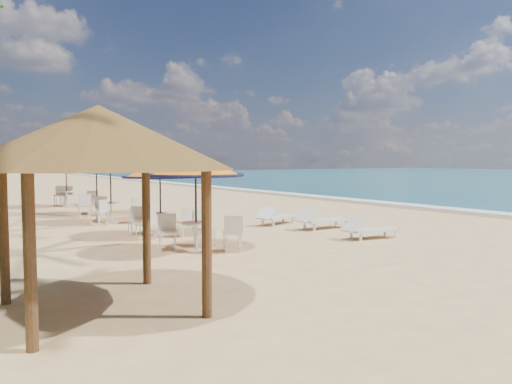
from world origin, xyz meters
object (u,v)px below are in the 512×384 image
at_px(station_1, 159,179).
at_px(lounger_near, 368,229).
at_px(palapa, 99,139).
at_px(station_2, 111,173).
at_px(lounger_mid, 321,219).
at_px(station_3, 95,167).
at_px(station_0, 197,178).
at_px(lounger_far, 275,216).
at_px(station_4, 65,165).

relative_size(station_1, lounger_near, 1.29).
xyz_separation_m(station_1, palapa, (-3.63, -6.46, 0.88)).
xyz_separation_m(station_2, lounger_mid, (5.22, -5.50, -1.47)).
distance_m(station_2, palapa, 10.99).
bearing_deg(station_3, lounger_mid, -59.04).
bearing_deg(station_2, palapa, -108.09).
height_order(station_0, lounger_mid, station_0).
height_order(lounger_mid, lounger_far, lounger_mid).
xyz_separation_m(station_0, lounger_far, (4.61, 3.07, -1.54)).
bearing_deg(lounger_near, station_1, 149.21).
bearing_deg(lounger_far, palapa, -159.55).
height_order(station_0, station_3, station_3).
distance_m(station_4, lounger_mid, 13.90).
distance_m(station_1, lounger_near, 6.30).
height_order(station_4, lounger_mid, station_4).
relative_size(station_2, lounger_near, 1.35).
height_order(station_0, lounger_far, station_0).
height_order(lounger_near, lounger_far, lounger_far).
bearing_deg(station_0, station_4, 89.74).
relative_size(lounger_near, lounger_mid, 0.92).
distance_m(station_1, palapa, 7.46).
height_order(station_1, station_4, station_4).
distance_m(station_0, lounger_near, 5.31).
relative_size(station_0, lounger_mid, 1.28).
height_order(station_4, palapa, palapa).
xyz_separation_m(station_2, palapa, (-3.40, -10.42, 0.80)).
bearing_deg(lounger_far, lounger_mid, -90.20).
bearing_deg(station_2, station_3, 84.96).
xyz_separation_m(station_0, palapa, (-3.42, -3.59, 0.76)).
height_order(station_3, palapa, palapa).
distance_m(lounger_mid, palapa, 10.19).
height_order(station_1, palapa, palapa).
bearing_deg(station_1, station_3, 89.79).
height_order(station_0, station_2, station_0).
height_order(lounger_mid, palapa, palapa).
height_order(station_2, palapa, palapa).
relative_size(station_2, station_3, 0.94).
bearing_deg(station_2, lounger_mid, -46.45).
height_order(station_2, station_3, station_3).
bearing_deg(station_1, lounger_near, -39.01).
xyz_separation_m(station_0, station_4, (0.07, 14.14, 0.17)).
distance_m(station_0, station_1, 2.88).
distance_m(station_2, lounger_far, 6.15).
bearing_deg(palapa, station_3, 74.57).
distance_m(lounger_near, lounger_mid, 2.34).
bearing_deg(station_0, lounger_mid, 14.33).
bearing_deg(lounger_far, station_0, -165.59).
distance_m(station_0, lounger_mid, 5.58).
bearing_deg(palapa, lounger_mid, 29.71).
bearing_deg(station_0, lounger_far, 33.62).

